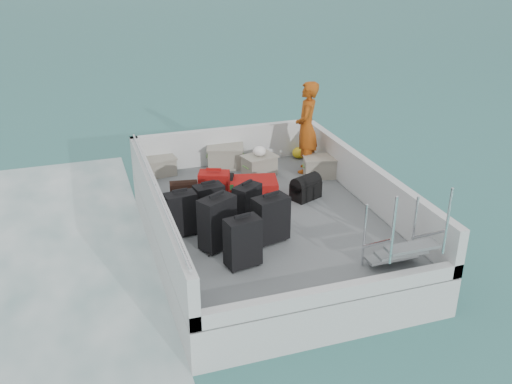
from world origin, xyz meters
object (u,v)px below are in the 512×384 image
suitcase_1 (181,214)px  crate_0 (161,167)px  suitcase_6 (271,219)px  suitcase_8 (252,189)px  crate_3 (320,167)px  suitcase_5 (214,192)px  suitcase_3 (243,243)px  crate_1 (225,157)px  passenger (307,127)px  suitcase_4 (247,205)px  suitcase_2 (209,205)px  suitcase_0 (217,223)px  crate_2 (259,166)px

suitcase_1 → crate_0: size_ratio=1.30×
suitcase_6 → suitcase_8: suitcase_6 is taller
crate_0 → crate_3: 2.94m
suitcase_1 → suitcase_5: (0.67, 0.64, -0.00)m
suitcase_3 → crate_3: size_ratio=1.21×
suitcase_3 → crate_0: size_ratio=1.37×
suitcase_5 → crate_1: (0.67, 1.76, -0.13)m
suitcase_3 → suitcase_8: bearing=58.6°
suitcase_1 → crate_1: size_ratio=1.03×
suitcase_6 → suitcase_3: bearing=-152.5°
crate_3 → suitcase_5: bearing=-160.7°
crate_0 → passenger: (2.61, -0.65, 0.69)m
crate_1 → suitcase_1: bearing=-119.1°
suitcase_4 → crate_3: suitcase_4 is taller
suitcase_8 → crate_0: bearing=54.0°
suitcase_2 → suitcase_8: 1.13m
suitcase_0 → passenger: (2.31, 2.29, 0.46)m
crate_1 → suitcase_4: bearing=-97.5°
suitcase_4 → suitcase_6: 0.64m
crate_1 → crate_3: size_ratio=1.12×
suitcase_0 → suitcase_6: size_ratio=1.13×
crate_2 → crate_3: crate_3 is taller
suitcase_1 → crate_0: (0.10, 2.40, -0.18)m
suitcase_3 → crate_2: 3.21m
suitcase_5 → crate_3: bearing=41.0°
suitcase_6 → crate_2: (0.65, 2.43, -0.18)m
crate_0 → crate_2: 1.82m
suitcase_0 → suitcase_1: bearing=98.5°
suitcase_2 → suitcase_4: suitcase_4 is taller
suitcase_4 → crate_2: suitcase_4 is taller
suitcase_4 → suitcase_5: bearing=86.4°
suitcase_2 → suitcase_3: bearing=-93.9°
suitcase_0 → suitcase_3: (0.19, -0.58, -0.04)m
crate_1 → passenger: passenger is taller
crate_2 → suitcase_3: bearing=-112.6°
suitcase_0 → suitcase_2: (0.07, 0.77, -0.07)m
suitcase_6 → crate_1: 2.99m
suitcase_3 → passenger: bearing=43.4°
suitcase_6 → crate_1: size_ratio=1.07×
crate_0 → crate_2: bearing=-17.7°
suitcase_3 → suitcase_5: 1.76m
suitcase_5 → suitcase_3: bearing=-70.6°
suitcase_0 → crate_3: size_ratio=1.35×
suitcase_0 → suitcase_1: size_ratio=1.17×
suitcase_5 → suitcase_8: (0.71, 0.26, -0.16)m
crate_1 → passenger: size_ratio=0.38×
passenger → crate_1: bearing=-86.4°
suitcase_1 → suitcase_5: 0.93m
crate_0 → suitcase_6: bearing=-70.1°
suitcase_3 → crate_1: 3.60m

